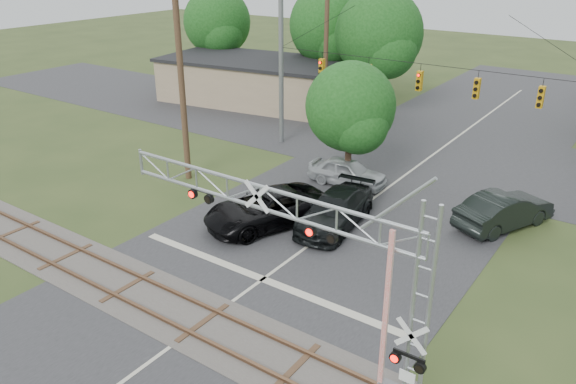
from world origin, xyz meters
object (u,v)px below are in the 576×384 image
Objects in this scene: traffic_signal_span at (436,78)px; car_dark at (335,210)px; pickup_black at (267,208)px; sedan_silver at (347,172)px; commercial_building at (256,80)px; crossing_gantry at (316,264)px.

car_dark is at bearing -96.73° from traffic_signal_span.
traffic_signal_span reaches higher than pickup_black.
traffic_signal_span is 7.03m from sedan_silver.
sedan_silver is 19.48m from commercial_building.
commercial_building reaches higher than sedan_silver.
crossing_gantry is 18.83m from traffic_signal_span.
commercial_building is (-17.63, 16.38, 1.03)m from car_dark.
traffic_signal_span is at bearing 102.09° from crossing_gantry.
traffic_signal_span is at bearing -30.78° from commercial_building.
traffic_signal_span is at bearing 77.01° from car_dark.
commercial_building is (-22.59, 26.02, -2.46)m from crossing_gantry.
traffic_signal_span is at bearing 93.40° from pickup_black.
sedan_silver is (0.70, 6.53, -0.09)m from pickup_black.
traffic_signal_span reaches higher than commercial_building.
pickup_black reaches higher than car_dark.
crossing_gantry is 1.88× the size of car_dark.
sedan_silver is at bearing -127.74° from traffic_signal_span.
pickup_black is at bearing 134.32° from crossing_gantry.
pickup_black reaches higher than sedan_silver.
traffic_signal_span is 3.48× the size of car_dark.
sedan_silver is at bearing 115.90° from crossing_gantry.
traffic_signal_span is 4.36× the size of sedan_silver.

